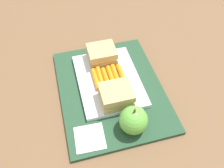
# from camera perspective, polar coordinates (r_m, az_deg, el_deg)

# --- Properties ---
(ground_plane) EXTENTS (2.40, 2.40, 0.00)m
(ground_plane) POSITION_cam_1_polar(r_m,az_deg,el_deg) (0.67, -0.28, -1.50)
(ground_plane) COLOR brown
(lunchbag_mat) EXTENTS (0.36, 0.28, 0.01)m
(lunchbag_mat) POSITION_cam_1_polar(r_m,az_deg,el_deg) (0.67, -0.28, -1.24)
(lunchbag_mat) COLOR #284C33
(lunchbag_mat) RESTS_ON ground_plane
(food_tray) EXTENTS (0.23, 0.17, 0.01)m
(food_tray) POSITION_cam_1_polar(r_m,az_deg,el_deg) (0.68, -0.82, 0.94)
(food_tray) COLOR white
(food_tray) RESTS_ON lunchbag_mat
(sandwich_half_left) EXTENTS (0.07, 0.08, 0.04)m
(sandwich_half_left) POSITION_cam_1_polar(r_m,az_deg,el_deg) (0.71, -2.43, 7.02)
(sandwich_half_left) COLOR tan
(sandwich_half_left) RESTS_ON food_tray
(sandwich_half_right) EXTENTS (0.07, 0.08, 0.04)m
(sandwich_half_right) POSITION_cam_1_polar(r_m,az_deg,el_deg) (0.61, 0.99, -2.71)
(sandwich_half_right) COLOR tan
(sandwich_half_right) RESTS_ON food_tray
(carrot_sticks_bundle) EXTENTS (0.08, 0.09, 0.02)m
(carrot_sticks_bundle) POSITION_cam_1_polar(r_m,az_deg,el_deg) (0.67, -0.85, 1.70)
(carrot_sticks_bundle) COLOR orange
(carrot_sticks_bundle) RESTS_ON food_tray
(apple) EXTENTS (0.07, 0.07, 0.08)m
(apple) POSITION_cam_1_polar(r_m,az_deg,el_deg) (0.57, 5.11, -8.56)
(apple) COLOR #66B742
(apple) RESTS_ON lunchbag_mat
(paper_napkin) EXTENTS (0.07, 0.07, 0.00)m
(paper_napkin) POSITION_cam_1_polar(r_m,az_deg,el_deg) (0.58, -5.30, -12.63)
(paper_napkin) COLOR white
(paper_napkin) RESTS_ON lunchbag_mat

